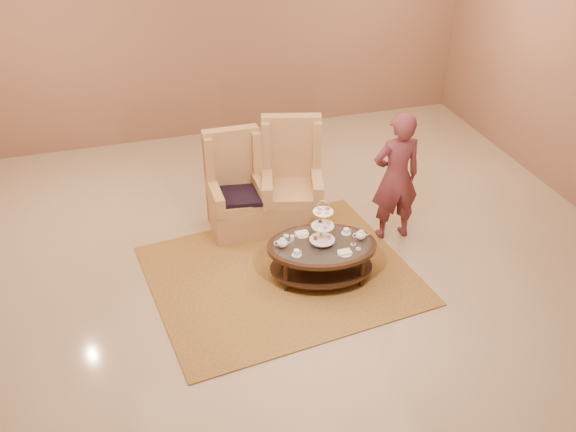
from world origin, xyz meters
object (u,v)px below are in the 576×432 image
object	(u,v)px
tea_table	(322,250)
armchair_right	(292,189)
armchair_left	(237,197)
person	(396,177)

from	to	relation	value
tea_table	armchair_right	xyz separation A→B (m)	(0.04, 1.24, 0.09)
armchair_left	person	xyz separation A→B (m)	(1.75, -0.75, 0.39)
armchair_left	person	bearing A→B (deg)	-23.25
tea_table	person	world-z (taller)	person
tea_table	armchair_right	bearing A→B (deg)	99.78
armchair_right	tea_table	bearing A→B (deg)	-76.54
armchair_left	armchair_right	bearing A→B (deg)	-4.88
person	armchair_right	bearing A→B (deg)	-31.90
tea_table	person	distance (m)	1.30
armchair_left	person	distance (m)	1.95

